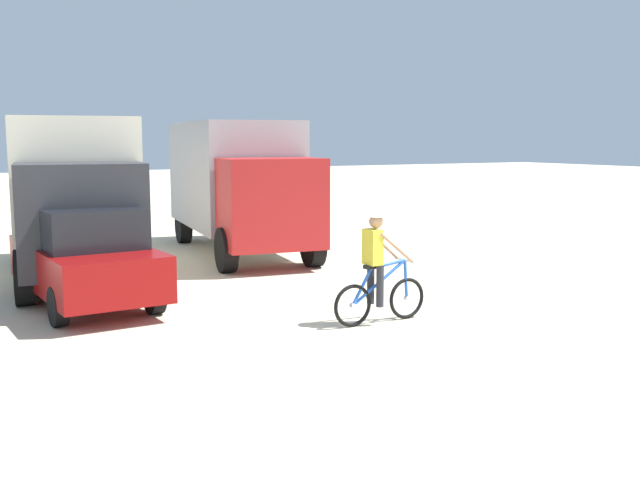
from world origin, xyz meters
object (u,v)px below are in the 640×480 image
sedan_parked (86,256)px  cyclist_orange_shirt (378,271)px  box_truck_cream_rv (74,188)px  box_truck_grey_hauler (238,180)px

sedan_parked → cyclist_orange_shirt: size_ratio=2.37×
sedan_parked → cyclist_orange_shirt: (3.80, -3.54, -0.04)m
sedan_parked → cyclist_orange_shirt: bearing=-43.0°
box_truck_cream_rv → sedan_parked: (-0.41, -3.11, -0.99)m
box_truck_cream_rv → box_truck_grey_hauler: same height
box_truck_cream_rv → cyclist_orange_shirt: size_ratio=3.85×
box_truck_grey_hauler → cyclist_orange_shirt: (-0.94, -7.95, -1.03)m
box_truck_cream_rv → box_truck_grey_hauler: (4.32, 1.30, 0.00)m
sedan_parked → cyclist_orange_shirt: 5.19m
box_truck_grey_hauler → cyclist_orange_shirt: size_ratio=3.84×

